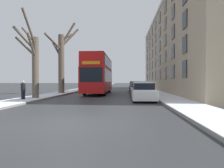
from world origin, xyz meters
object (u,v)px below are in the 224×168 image
object	(u,v)px
parked_car_3	(135,87)
pedestrian_left_sidewalk	(23,90)
parked_car_0	(144,92)
parked_car_1	(140,90)
double_decker_bus	(99,73)
bare_tree_left_0	(34,62)
parked_car_2	(137,88)
bare_tree_left_1	(62,60)

from	to	relation	value
parked_car_3	pedestrian_left_sidewalk	size ratio (longest dim) A/B	2.57
parked_car_0	parked_car_1	xyz separation A→B (m)	(0.00, 4.98, 0.02)
double_decker_bus	parked_car_1	bearing A→B (deg)	-45.07
parked_car_0	bare_tree_left_0	bearing A→B (deg)	174.67
parked_car_1	parked_car_3	size ratio (longest dim) A/B	1.07
parked_car_1	parked_car_2	size ratio (longest dim) A/B	1.07
parked_car_3	pedestrian_left_sidewalk	distance (m)	19.20
bare_tree_left_1	double_decker_bus	world-z (taller)	bare_tree_left_1
parked_car_0	pedestrian_left_sidewalk	distance (m)	9.39
bare_tree_left_0	bare_tree_left_1	world-z (taller)	bare_tree_left_1
bare_tree_left_0	parked_car_0	world-z (taller)	bare_tree_left_0
pedestrian_left_sidewalk	parked_car_2	bearing A→B (deg)	-6.20
bare_tree_left_0	parked_car_2	world-z (taller)	bare_tree_left_0
bare_tree_left_0	parked_car_2	xyz separation A→B (m)	(9.17, 9.92, -2.58)
double_decker_bus	parked_car_3	xyz separation A→B (m)	(4.77, 6.36, -1.84)
parked_car_2	parked_car_3	distance (m)	5.35
parked_car_3	parked_car_2	bearing A→B (deg)	-90.00
bare_tree_left_1	parked_car_1	distance (m)	10.41
bare_tree_left_0	bare_tree_left_1	bearing A→B (deg)	89.60
bare_tree_left_0	pedestrian_left_sidewalk	xyz separation A→B (m)	(-0.21, -1.49, -2.34)
bare_tree_left_1	parked_car_3	size ratio (longest dim) A/B	2.10
parked_car_2	pedestrian_left_sidewalk	world-z (taller)	pedestrian_left_sidewalk
double_decker_bus	parked_car_2	world-z (taller)	double_decker_bus
parked_car_0	parked_car_1	size ratio (longest dim) A/B	0.89
double_decker_bus	parked_car_2	size ratio (longest dim) A/B	2.85
parked_car_3	pedestrian_left_sidewalk	world-z (taller)	pedestrian_left_sidewalk
bare_tree_left_0	parked_car_2	bearing A→B (deg)	47.26
bare_tree_left_1	pedestrian_left_sidewalk	xyz separation A→B (m)	(-0.26, -9.32, -3.23)
parked_car_2	parked_car_3	world-z (taller)	parked_car_3
parked_car_2	parked_car_0	bearing A→B (deg)	-90.00
bare_tree_left_0	parked_car_3	world-z (taller)	bare_tree_left_0
parked_car_0	parked_car_2	xyz separation A→B (m)	(0.00, 10.77, -0.05)
bare_tree_left_1	parked_car_0	distance (m)	13.05
double_decker_bus	parked_car_1	world-z (taller)	double_decker_bus
bare_tree_left_1	parked_car_0	size ratio (longest dim) A/B	2.20
bare_tree_left_0	double_decker_bus	bearing A→B (deg)	63.75
bare_tree_left_1	parked_car_0	world-z (taller)	bare_tree_left_1
parked_car_1	parked_car_3	bearing A→B (deg)	90.00
parked_car_2	parked_car_3	bearing A→B (deg)	90.00
parked_car_2	parked_car_3	size ratio (longest dim) A/B	1.01
parked_car_1	pedestrian_left_sidewalk	world-z (taller)	pedestrian_left_sidewalk
bare_tree_left_0	parked_car_3	xyz separation A→B (m)	(9.17, 15.27, -2.51)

